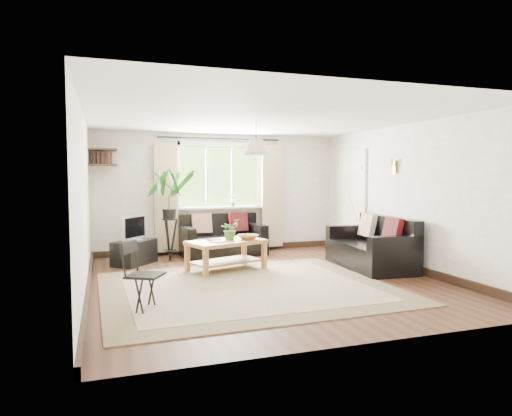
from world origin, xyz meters
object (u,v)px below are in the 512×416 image
object	(u,v)px
tv_stand	(134,252)
palm_stand	(169,215)
sofa_right	(370,243)
coffee_table	(226,256)
folding_chair	(145,276)
sofa_back	(223,236)

from	to	relation	value
tv_stand	palm_stand	bearing A→B (deg)	-33.61
sofa_right	coffee_table	xyz separation A→B (m)	(-2.38, 0.51, -0.16)
coffee_table	tv_stand	size ratio (longest dim) A/B	1.56
palm_stand	folding_chair	world-z (taller)	palm_stand
sofa_right	coffee_table	distance (m)	2.44
sofa_right	coffee_table	world-z (taller)	sofa_right
sofa_right	palm_stand	xyz separation A→B (m)	(-3.12, 1.74, 0.43)
sofa_right	sofa_back	bearing A→B (deg)	-129.96
palm_stand	sofa_back	bearing A→B (deg)	12.57
folding_chair	tv_stand	bearing A→B (deg)	27.76
sofa_right	palm_stand	size ratio (longest dim) A/B	1.04
sofa_right	folding_chair	xyz separation A→B (m)	(-3.83, -1.33, -0.01)
sofa_back	palm_stand	size ratio (longest dim) A/B	0.96
sofa_back	sofa_right	xyz separation A→B (m)	(2.05, -1.98, 0.03)
sofa_back	sofa_right	world-z (taller)	sofa_right
sofa_right	tv_stand	size ratio (longest dim) A/B	2.23
tv_stand	folding_chair	distance (m)	2.90
sofa_back	folding_chair	size ratio (longest dim) A/B	2.02
palm_stand	folding_chair	bearing A→B (deg)	-102.92
sofa_right	folding_chair	size ratio (longest dim) A/B	2.19
palm_stand	tv_stand	bearing A→B (deg)	-163.84
coffee_table	folding_chair	bearing A→B (deg)	-128.17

